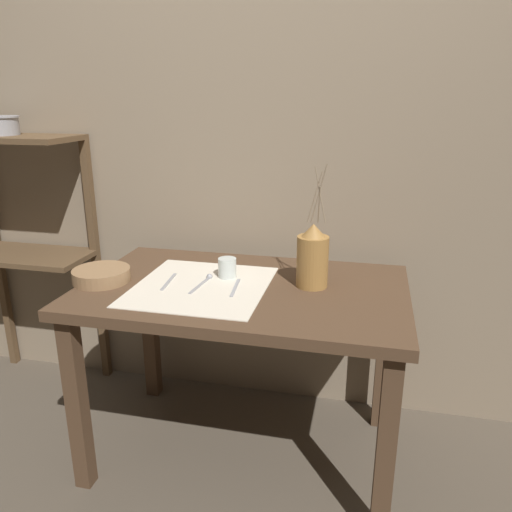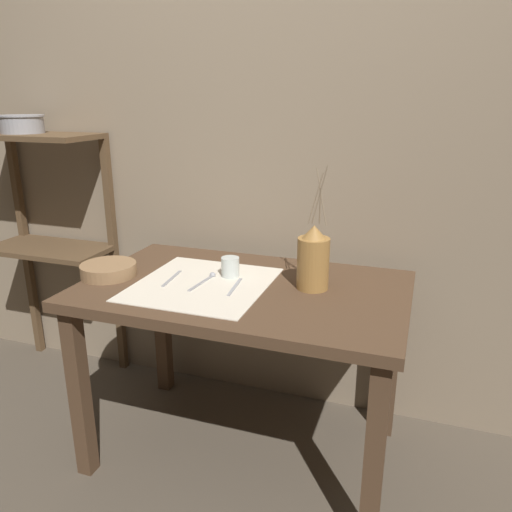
% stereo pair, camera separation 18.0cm
% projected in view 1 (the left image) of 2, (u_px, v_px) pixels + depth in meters
% --- Properties ---
extents(ground_plane, '(12.00, 12.00, 0.00)m').
position_uv_depth(ground_plane, '(244.00, 450.00, 2.08)').
color(ground_plane, brown).
extents(stone_wall_back, '(7.00, 0.06, 2.40)m').
position_uv_depth(stone_wall_back, '(270.00, 146.00, 2.16)').
color(stone_wall_back, gray).
rests_on(stone_wall_back, ground_plane).
extents(wooden_table, '(1.20, 0.75, 0.73)m').
position_uv_depth(wooden_table, '(243.00, 310.00, 1.88)').
color(wooden_table, '#4C3523').
rests_on(wooden_table, ground_plane).
extents(wooden_shelf_unit, '(0.60, 0.31, 1.24)m').
position_uv_depth(wooden_shelf_unit, '(26.00, 216.00, 2.35)').
color(wooden_shelf_unit, brown).
rests_on(wooden_shelf_unit, ground_plane).
extents(linen_cloth, '(0.48, 0.52, 0.00)m').
position_uv_depth(linen_cloth, '(201.00, 286.00, 1.85)').
color(linen_cloth, beige).
rests_on(linen_cloth, wooden_table).
extents(pitcher_with_flowers, '(0.12, 0.12, 0.45)m').
position_uv_depth(pitcher_with_flowers, '(313.00, 258.00, 1.82)').
color(pitcher_with_flowers, olive).
rests_on(pitcher_with_flowers, wooden_table).
extents(wooden_bowl, '(0.22, 0.22, 0.05)m').
position_uv_depth(wooden_bowl, '(101.00, 275.00, 1.89)').
color(wooden_bowl, '#8E6B47').
rests_on(wooden_bowl, wooden_table).
extents(glass_tumbler_near, '(0.07, 0.07, 0.08)m').
position_uv_depth(glass_tumbler_near, '(227.00, 268.00, 1.92)').
color(glass_tumbler_near, silver).
rests_on(glass_tumbler_near, wooden_table).
extents(fork_outer, '(0.03, 0.17, 0.00)m').
position_uv_depth(fork_outer, '(169.00, 282.00, 1.88)').
color(fork_outer, '#939399').
rests_on(fork_outer, wooden_table).
extents(spoon_outer, '(0.04, 0.19, 0.02)m').
position_uv_depth(spoon_outer, '(206.00, 280.00, 1.89)').
color(spoon_outer, '#939399').
rests_on(spoon_outer, wooden_table).
extents(knife_center, '(0.03, 0.17, 0.00)m').
position_uv_depth(knife_center, '(235.00, 288.00, 1.82)').
color(knife_center, '#939399').
rests_on(knife_center, wooden_table).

